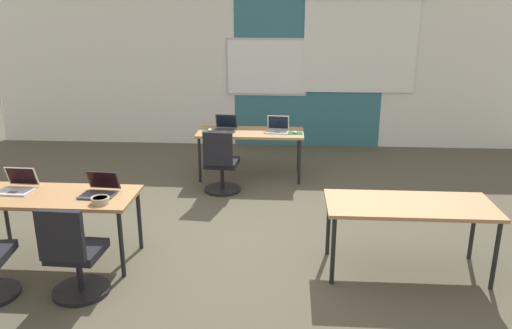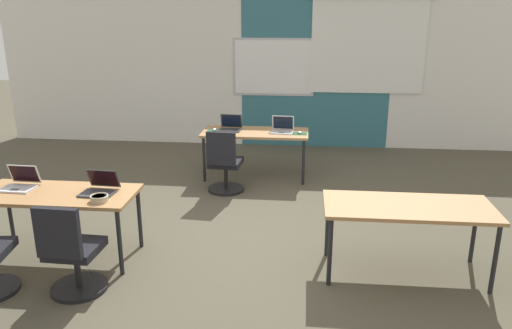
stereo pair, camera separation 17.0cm
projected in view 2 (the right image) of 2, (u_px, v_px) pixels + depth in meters
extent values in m
plane|color=#4C4738|center=(236.00, 238.00, 5.71)|extent=(24.00, 24.00, 0.00)
cube|color=silver|center=(266.00, 70.00, 9.28)|extent=(10.00, 0.20, 2.80)
cube|color=#336B7A|center=(315.00, 72.00, 9.09)|extent=(2.70, 0.01, 2.80)
cube|color=#B7B7BC|center=(273.00, 67.00, 9.14)|extent=(1.48, 0.02, 1.04)
cube|color=white|center=(273.00, 67.00, 9.14)|extent=(1.40, 0.02, 0.96)
cube|color=white|center=(368.00, 47.00, 8.86)|extent=(2.00, 0.02, 1.62)
cube|color=#A37547|center=(57.00, 194.00, 5.10)|extent=(1.60, 0.70, 0.04)
cylinder|color=black|center=(120.00, 243.00, 4.85)|extent=(0.04, 0.04, 0.68)
cylinder|color=black|center=(10.00, 212.00, 5.56)|extent=(0.04, 0.04, 0.68)
cylinder|color=black|center=(139.00, 218.00, 5.42)|extent=(0.04, 0.04, 0.68)
cube|color=#A37547|center=(409.00, 207.00, 4.77)|extent=(1.60, 0.70, 0.04)
cylinder|color=black|center=(330.00, 252.00, 4.66)|extent=(0.04, 0.04, 0.68)
cylinder|color=black|center=(495.00, 260.00, 4.52)|extent=(0.04, 0.04, 0.68)
cylinder|color=black|center=(327.00, 225.00, 5.23)|extent=(0.04, 0.04, 0.68)
cylinder|color=black|center=(474.00, 231.00, 5.09)|extent=(0.04, 0.04, 0.68)
cube|color=#A37547|center=(255.00, 133.00, 7.59)|extent=(1.60, 0.70, 0.04)
cylinder|color=black|center=(204.00, 160.00, 7.48)|extent=(0.04, 0.04, 0.68)
cylinder|color=black|center=(303.00, 163.00, 7.34)|extent=(0.04, 0.04, 0.68)
cylinder|color=black|center=(211.00, 149.00, 8.05)|extent=(0.04, 0.04, 0.68)
cylinder|color=black|center=(304.00, 151.00, 7.91)|extent=(0.04, 0.04, 0.68)
cube|color=silver|center=(282.00, 132.00, 7.50)|extent=(0.35, 0.26, 0.02)
cube|color=#4C4C4F|center=(281.00, 132.00, 7.45)|extent=(0.09, 0.07, 0.00)
cube|color=silver|center=(283.00, 123.00, 7.59)|extent=(0.33, 0.08, 0.22)
cube|color=black|center=(283.00, 123.00, 7.59)|extent=(0.30, 0.06, 0.19)
cube|color=#23512D|center=(300.00, 134.00, 7.45)|extent=(0.22, 0.19, 0.00)
ellipsoid|color=silver|center=(300.00, 132.00, 7.44)|extent=(0.06, 0.10, 0.03)
cube|color=silver|center=(18.00, 189.00, 5.17)|extent=(0.34, 0.24, 0.02)
cube|color=#4C4C4F|center=(14.00, 190.00, 5.12)|extent=(0.09, 0.06, 0.00)
cube|color=silver|center=(24.00, 174.00, 5.28)|extent=(0.33, 0.09, 0.21)
cube|color=black|center=(24.00, 174.00, 5.27)|extent=(0.30, 0.08, 0.18)
sphere|color=black|center=(2.00, 276.00, 4.87)|extent=(0.04, 0.04, 0.04)
sphere|color=black|center=(12.00, 293.00, 4.58)|extent=(0.04, 0.04, 0.04)
cube|color=#333338|center=(97.00, 194.00, 5.03)|extent=(0.34, 0.25, 0.02)
cube|color=#4C4C4F|center=(95.00, 195.00, 4.98)|extent=(0.09, 0.07, 0.00)
cube|color=#333338|center=(103.00, 178.00, 5.15)|extent=(0.34, 0.12, 0.21)
cube|color=black|center=(103.00, 178.00, 5.14)|extent=(0.30, 0.10, 0.18)
cylinder|color=black|center=(80.00, 287.00, 4.68)|extent=(0.52, 0.52, 0.04)
cylinder|color=black|center=(78.00, 269.00, 4.62)|extent=(0.06, 0.06, 0.34)
cube|color=black|center=(75.00, 249.00, 4.56)|extent=(0.46, 0.46, 0.08)
cube|color=black|center=(57.00, 233.00, 4.24)|extent=(0.40, 0.08, 0.46)
sphere|color=black|center=(91.00, 274.00, 4.90)|extent=(0.04, 0.04, 0.04)
sphere|color=black|center=(99.00, 293.00, 4.58)|extent=(0.04, 0.04, 0.04)
sphere|color=black|center=(53.00, 289.00, 4.64)|extent=(0.04, 0.04, 0.04)
cube|color=#333338|center=(230.00, 130.00, 7.62)|extent=(0.34, 0.25, 0.02)
cube|color=#4C4C4F|center=(229.00, 130.00, 7.57)|extent=(0.09, 0.07, 0.00)
cube|color=#333338|center=(231.00, 121.00, 7.72)|extent=(0.33, 0.08, 0.21)
cube|color=black|center=(231.00, 121.00, 7.71)|extent=(0.30, 0.07, 0.19)
cube|color=#23512D|center=(215.00, 131.00, 7.63)|extent=(0.22, 0.19, 0.00)
ellipsoid|color=silver|center=(215.00, 129.00, 7.62)|extent=(0.06, 0.10, 0.03)
cylinder|color=black|center=(226.00, 189.00, 7.21)|extent=(0.52, 0.52, 0.04)
cylinder|color=black|center=(226.00, 176.00, 7.15)|extent=(0.06, 0.06, 0.34)
cube|color=black|center=(226.00, 162.00, 7.09)|extent=(0.47, 0.47, 0.08)
cube|color=black|center=(221.00, 149.00, 6.77)|extent=(0.40, 0.09, 0.46)
sphere|color=black|center=(230.00, 183.00, 7.43)|extent=(0.04, 0.04, 0.04)
sphere|color=black|center=(240.00, 191.00, 7.10)|extent=(0.04, 0.04, 0.04)
sphere|color=black|center=(210.00, 190.00, 7.18)|extent=(0.04, 0.04, 0.04)
cylinder|color=tan|center=(99.00, 199.00, 4.85)|extent=(0.17, 0.17, 0.05)
torus|color=tan|center=(99.00, 196.00, 4.84)|extent=(0.18, 0.18, 0.02)
cylinder|color=gold|center=(99.00, 197.00, 4.85)|extent=(0.14, 0.14, 0.01)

